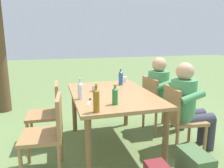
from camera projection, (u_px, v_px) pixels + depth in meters
name	position (u px, v px, depth m)	size (l,w,h in m)	color
ground_plane	(112.00, 147.00, 3.02)	(24.00, 24.00, 0.00)	#6B844C
dining_table	(112.00, 100.00, 2.88)	(1.49, 1.02, 0.77)	#A37547
chair_near_left	(179.00, 116.00, 2.82)	(0.48, 0.48, 0.87)	#A37547
chair_near_right	(156.00, 101.00, 3.44)	(0.48, 0.48, 0.87)	#A37547
chair_far_right	(49.00, 110.00, 3.02)	(0.46, 0.46, 0.87)	#A37547
chair_far_left	(49.00, 131.00, 2.38)	(0.48, 0.48, 0.87)	#A37547
person_in_white_shirt	(188.00, 103.00, 2.81)	(0.47, 0.62, 1.18)	#4C935B
person_in_plaid_shirt	(163.00, 90.00, 3.44)	(0.47, 0.62, 1.18)	#4C935B
bottle_clear	(80.00, 90.00, 2.56)	(0.06, 0.06, 0.25)	white
bottle_green	(115.00, 96.00, 2.36)	(0.06, 0.06, 0.23)	#287A38
bottle_amber	(96.00, 100.00, 2.12)	(0.06, 0.06, 0.29)	#996019
bottle_blue	(121.00, 78.00, 3.30)	(0.06, 0.06, 0.26)	#2D56A3
cup_white	(125.00, 79.00, 3.54)	(0.07, 0.07, 0.08)	white
cup_steel	(95.00, 88.00, 2.94)	(0.07, 0.07, 0.08)	#B2B7BC
table_knife	(89.00, 101.00, 2.48)	(0.24, 0.09, 0.01)	silver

